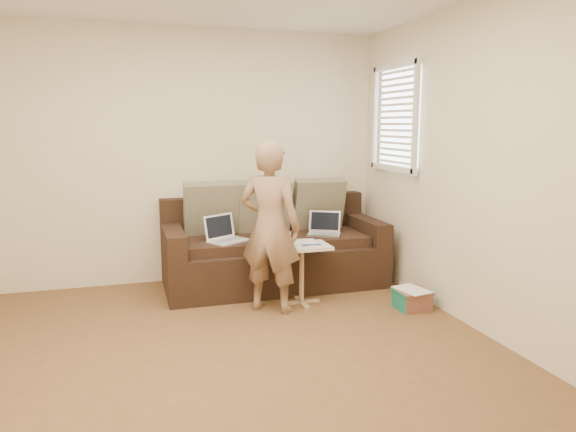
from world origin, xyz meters
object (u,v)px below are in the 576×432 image
object	(u,v)px
sofa	(274,244)
laptop_white	(228,242)
side_table	(302,274)
drinking_glass	(287,238)
laptop_silver	(324,235)
striped_box	(412,299)
person	(270,227)

from	to	relation	value
sofa	laptop_white	bearing A→B (deg)	-162.83
side_table	drinking_glass	bearing A→B (deg)	162.68
sofa	drinking_glass	size ratio (longest dim) A/B	18.33
laptop_silver	striped_box	bearing A→B (deg)	-33.06
sofa	striped_box	xyz separation A→B (m)	(0.98, -1.07, -0.33)
laptop_white	person	world-z (taller)	person
person	striped_box	xyz separation A→B (m)	(1.22, -0.34, -0.66)
laptop_white	side_table	xyz separation A→B (m)	(0.59, -0.47, -0.24)
laptop_silver	striped_box	distance (m)	1.14
laptop_silver	person	world-z (taller)	person
sofa	laptop_silver	xyz separation A→B (m)	(0.49, -0.13, 0.10)
laptop_silver	striped_box	xyz separation A→B (m)	(0.49, -0.94, -0.43)
side_table	laptop_white	bearing A→B (deg)	141.33
laptop_silver	side_table	distance (m)	0.68
laptop_white	drinking_glass	size ratio (longest dim) A/B	2.96
laptop_silver	striped_box	world-z (taller)	laptop_silver
laptop_white	striped_box	xyz separation A→B (m)	(1.48, -0.91, -0.43)
person	drinking_glass	xyz separation A→B (m)	(0.19, 0.14, -0.14)
laptop_white	side_table	distance (m)	0.79
person	side_table	world-z (taller)	person
person	side_table	xyz separation A→B (m)	(0.32, 0.10, -0.48)
striped_box	side_table	bearing A→B (deg)	153.72
person	drinking_glass	size ratio (longest dim) A/B	12.57
person	striped_box	bearing A→B (deg)	-159.96
laptop_silver	person	size ratio (longest dim) A/B	0.22
drinking_glass	striped_box	distance (m)	1.25
striped_box	laptop_silver	bearing A→B (deg)	117.76
laptop_silver	side_table	xyz separation A→B (m)	(-0.40, -0.49, -0.24)
laptop_silver	drinking_glass	size ratio (longest dim) A/B	2.73
side_table	striped_box	size ratio (longest dim) A/B	1.91
sofa	laptop_silver	bearing A→B (deg)	-14.92
laptop_silver	laptop_white	size ratio (longest dim) A/B	0.92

